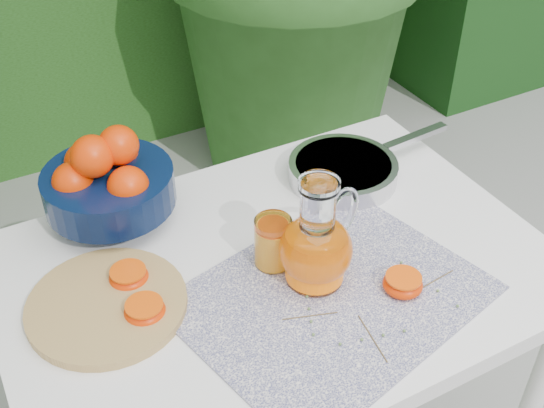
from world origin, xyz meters
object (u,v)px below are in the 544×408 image
cutting_board (107,305)px  saute_pan (344,169)px  white_table (277,296)px  fruit_bowl (107,180)px  juice_pitcher (317,246)px

cutting_board → saute_pan: (0.57, 0.13, 0.02)m
white_table → saute_pan: (0.26, 0.17, 0.11)m
white_table → cutting_board: bearing=172.1°
fruit_bowl → juice_pitcher: (0.27, -0.34, -0.01)m
white_table → juice_pitcher: 0.18m
white_table → cutting_board: size_ratio=3.63×
cutting_board → fruit_bowl: fruit_bowl is taller
white_table → juice_pitcher: (0.04, -0.06, 0.16)m
saute_pan → fruit_bowl: bearing=167.4°
saute_pan → white_table: bearing=-146.3°
white_table → saute_pan: bearing=33.7°
fruit_bowl → saute_pan: size_ratio=0.80×
white_table → saute_pan: 0.33m
juice_pitcher → saute_pan: juice_pitcher is taller
saute_pan → cutting_board: bearing=-167.2°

